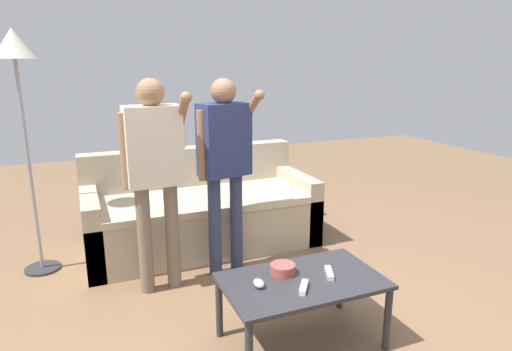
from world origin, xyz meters
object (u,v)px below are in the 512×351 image
object	(u,v)px
floor_lamp	(16,69)
player_left	(154,162)
player_center	(225,154)
game_remote_wand_far	(329,273)
game_remote_nunchuk	(259,283)
couch	(200,213)
coffee_table	(302,287)
game_remote_wand_near	(304,287)
snack_bowl	(283,269)

from	to	relation	value
floor_lamp	player_left	bearing A→B (deg)	-38.89
player_center	game_remote_wand_far	bearing A→B (deg)	-75.56
player_center	game_remote_nunchuk	bearing A→B (deg)	-98.71
couch	coffee_table	size ratio (longest dim) A/B	2.17
game_remote_wand_near	game_remote_wand_far	distance (m)	0.25
couch	floor_lamp	world-z (taller)	floor_lamp
game_remote_wand_far	coffee_table	bearing A→B (deg)	173.81
couch	snack_bowl	world-z (taller)	couch
snack_bowl	game_remote_wand_near	size ratio (longest dim) A/B	1.09
couch	game_remote_nunchuk	world-z (taller)	couch
floor_lamp	player_center	xyz separation A→B (m)	(1.41, -0.60, -0.64)
game_remote_nunchuk	game_remote_wand_near	distance (m)	0.26
snack_bowl	player_left	xyz separation A→B (m)	(-0.59, 0.89, 0.53)
game_remote_nunchuk	player_left	world-z (taller)	player_left
floor_lamp	game_remote_wand_far	distance (m)	2.69
snack_bowl	game_remote_nunchuk	world-z (taller)	snack_bowl
coffee_table	game_remote_wand_far	distance (m)	0.19
coffee_table	floor_lamp	world-z (taller)	floor_lamp
floor_lamp	game_remote_wand_far	size ratio (longest dim) A/B	12.46
coffee_table	player_left	xyz separation A→B (m)	(-0.67, 1.00, 0.62)
game_remote_nunchuk	floor_lamp	bearing A→B (deg)	126.67
couch	game_remote_nunchuk	bearing A→B (deg)	-94.11
game_remote_nunchuk	player_left	bearing A→B (deg)	111.62
couch	snack_bowl	xyz separation A→B (m)	(0.08, -1.60, 0.15)
game_remote_nunchuk	snack_bowl	bearing A→B (deg)	26.02
coffee_table	game_remote_wand_far	world-z (taller)	game_remote_wand_far
game_remote_wand_near	couch	bearing A→B (deg)	93.18
snack_bowl	game_remote_nunchuk	bearing A→B (deg)	-153.98
game_remote_nunchuk	player_center	world-z (taller)	player_center
game_remote_wand_near	floor_lamp	bearing A→B (deg)	129.24
snack_bowl	game_remote_wand_far	size ratio (longest dim) A/B	0.99
coffee_table	player_left	size ratio (longest dim) A/B	0.60
floor_lamp	snack_bowl	bearing A→B (deg)	-47.47
couch	player_left	bearing A→B (deg)	-125.62
snack_bowl	player_center	bearing A→B (deg)	92.06
snack_bowl	game_remote_wand_near	world-z (taller)	snack_bowl
floor_lamp	couch	bearing A→B (deg)	0.93
couch	player_center	bearing A→B (deg)	-86.09
game_remote_wand_far	snack_bowl	bearing A→B (deg)	152.83
game_remote_nunchuk	game_remote_wand_near	bearing A→B (deg)	-29.31
player_center	game_remote_wand_far	size ratio (longest dim) A/B	10.14
floor_lamp	game_remote_wand_far	world-z (taller)	floor_lamp
player_left	game_remote_wand_far	distance (m)	1.43
player_left	game_remote_wand_far	bearing A→B (deg)	-50.40
coffee_table	game_remote_nunchuk	xyz separation A→B (m)	(-0.28, 0.01, 0.08)
coffee_table	player_left	world-z (taller)	player_left
couch	coffee_table	distance (m)	1.72
snack_bowl	game_remote_nunchuk	xyz separation A→B (m)	(-0.20, -0.10, -0.01)
snack_bowl	player_center	size ratio (longest dim) A/B	0.10
coffee_table	game_remote_wand_far	xyz separation A→B (m)	(0.17, -0.02, 0.07)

